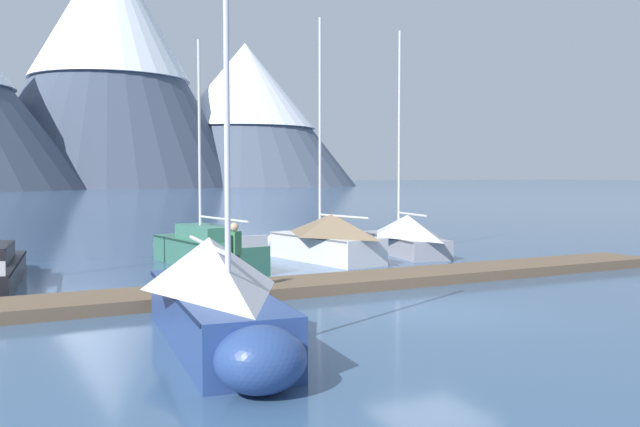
# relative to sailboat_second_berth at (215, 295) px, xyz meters

# --- Properties ---
(ground_plane) EXTENTS (700.00, 700.00, 0.00)m
(ground_plane) POSITION_rel_sailboat_second_berth_xyz_m (5.51, 0.84, -0.95)
(ground_plane) COLOR #38567A
(mountain_shoulder_ridge) EXTENTS (71.28, 71.28, 66.29)m
(mountain_shoulder_ridge) POSITION_rel_sailboat_second_berth_xyz_m (27.84, 181.87, 34.59)
(mountain_shoulder_ridge) COLOR #424C60
(mountain_shoulder_ridge) RESTS_ON ground
(mountain_east_summit) EXTENTS (66.18, 66.18, 42.17)m
(mountain_east_summit) POSITION_rel_sailboat_second_berth_xyz_m (66.79, 183.13, 21.74)
(mountain_east_summit) COLOR #4C566B
(mountain_east_summit) RESTS_ON ground
(dock) EXTENTS (23.10, 2.71, 0.30)m
(dock) POSITION_rel_sailboat_second_berth_xyz_m (5.51, 4.84, -0.81)
(dock) COLOR brown
(dock) RESTS_ON ground
(sailboat_second_berth) EXTENTS (2.30, 6.90, 6.87)m
(sailboat_second_berth) POSITION_rel_sailboat_second_berth_xyz_m (0.00, 0.00, 0.00)
(sailboat_second_berth) COLOR navy
(sailboat_second_berth) RESTS_ON ground
(sailboat_mid_dock_port) EXTENTS (2.39, 7.38, 7.90)m
(sailboat_mid_dock_port) POSITION_rel_sailboat_second_berth_xyz_m (3.04, 11.36, -0.35)
(sailboat_mid_dock_port) COLOR #336B56
(sailboat_mid_dock_port) RESTS_ON ground
(sailboat_mid_dock_starboard) EXTENTS (2.80, 6.30, 9.00)m
(sailboat_mid_dock_starboard) POSITION_rel_sailboat_second_berth_xyz_m (7.53, 10.80, -0.12)
(sailboat_mid_dock_starboard) COLOR silver
(sailboat_mid_dock_starboard) RESTS_ON ground
(sailboat_far_berth) EXTENTS (2.53, 6.67, 9.02)m
(sailboat_far_berth) POSITION_rel_sailboat_second_berth_xyz_m (11.42, 11.36, -0.18)
(sailboat_far_berth) COLOR #93939E
(sailboat_far_berth) RESTS_ON ground
(person_on_dock) EXTENTS (0.45, 0.44, 1.69)m
(person_on_dock) POSITION_rel_sailboat_second_berth_xyz_m (1.83, 4.24, 0.31)
(person_on_dock) COLOR #232328
(person_on_dock) RESTS_ON dock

